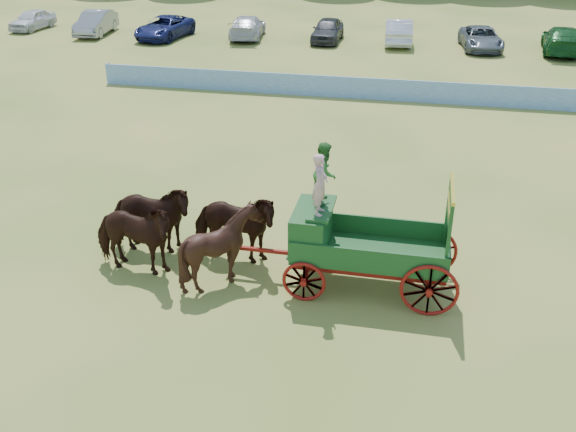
% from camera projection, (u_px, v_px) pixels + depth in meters
% --- Properties ---
extents(ground, '(160.00, 160.00, 0.00)m').
position_uv_depth(ground, '(306.00, 310.00, 15.55)').
color(ground, '#A8974C').
rests_on(ground, ground).
extents(horse_lead_left, '(2.56, 1.33, 2.09)m').
position_uv_depth(horse_lead_left, '(133.00, 238.00, 16.66)').
color(horse_lead_left, black).
rests_on(horse_lead_left, ground).
extents(horse_lead_right, '(2.56, 1.33, 2.09)m').
position_uv_depth(horse_lead_right, '(150.00, 219.00, 17.62)').
color(horse_lead_right, black).
rests_on(horse_lead_right, ground).
extents(horse_wheel_left, '(1.99, 1.79, 2.09)m').
position_uv_depth(horse_wheel_left, '(222.00, 247.00, 16.21)').
color(horse_wheel_left, black).
rests_on(horse_wheel_left, ground).
extents(horse_wheel_right, '(2.52, 1.25, 2.09)m').
position_uv_depth(horse_wheel_right, '(234.00, 227.00, 17.17)').
color(horse_wheel_right, black).
rests_on(horse_wheel_right, ground).
extents(farm_dray, '(6.00, 2.00, 3.70)m').
position_uv_depth(farm_dray, '(342.00, 227.00, 15.91)').
color(farm_dray, maroon).
rests_on(farm_dray, ground).
extents(sponsor_banner, '(26.00, 0.08, 1.05)m').
position_uv_depth(sponsor_banner, '(353.00, 88.00, 31.20)').
color(sponsor_banner, '#1E5DA6').
rests_on(sponsor_banner, ground).
extents(parked_cars, '(58.20, 7.31, 1.62)m').
position_uv_depth(parked_cars, '(449.00, 37.00, 40.91)').
color(parked_cars, silver).
rests_on(parked_cars, ground).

